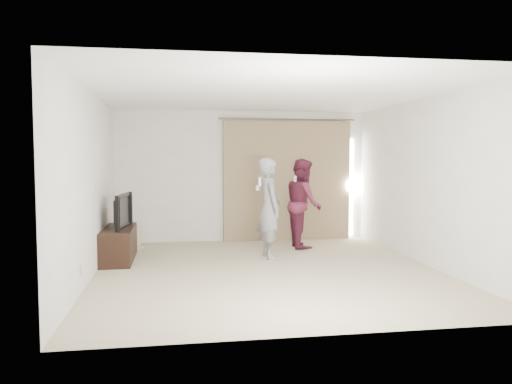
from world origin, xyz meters
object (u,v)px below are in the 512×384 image
tv (118,211)px  person_woman (303,203)px  tv_console (119,244)px  person_man (269,208)px

tv → person_woman: (3.27, 0.68, 0.01)m
tv → person_woman: size_ratio=0.59×
tv_console → person_man: bearing=-4.1°
tv_console → person_woman: person_woman is taller
person_woman → tv: bearing=-168.2°
tv_console → person_woman: (3.27, 0.68, 0.56)m
tv → person_man: 2.47m
person_woman → person_man: bearing=-133.1°
person_man → person_woman: bearing=46.9°
tv_console → tv: bearing=0.0°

